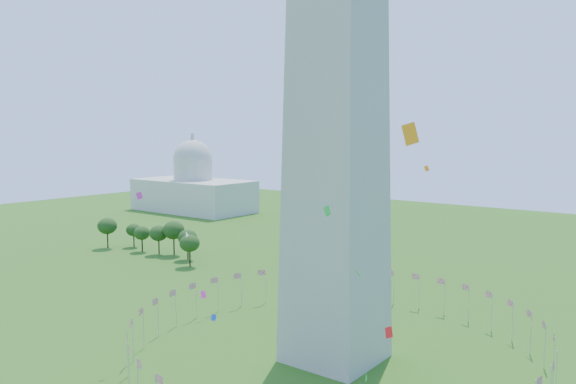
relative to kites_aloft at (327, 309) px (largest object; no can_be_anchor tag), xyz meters
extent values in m
cylinder|color=silver|center=(25.47, 31.12, -14.66)|extent=(0.24, 0.24, 9.00)
cylinder|color=silver|center=(23.67, 37.86, -14.66)|extent=(0.24, 0.24, 9.00)
cylinder|color=silver|center=(20.72, 44.18, -14.66)|extent=(0.24, 0.24, 9.00)
cylinder|color=silver|center=(16.72, 49.89, -14.66)|extent=(0.24, 0.24, 9.00)
cylinder|color=silver|center=(11.79, 54.82, -14.66)|extent=(0.24, 0.24, 9.00)
cylinder|color=silver|center=(6.08, 58.82, -14.66)|extent=(0.24, 0.24, 9.00)
cylinder|color=silver|center=(-0.24, 61.76, -14.66)|extent=(0.24, 0.24, 9.00)
cylinder|color=silver|center=(-6.97, 63.57, -14.66)|extent=(0.24, 0.24, 9.00)
cylinder|color=silver|center=(-13.92, 64.18, -14.66)|extent=(0.24, 0.24, 9.00)
cylinder|color=silver|center=(-20.86, 63.57, -14.66)|extent=(0.24, 0.24, 9.00)
cylinder|color=silver|center=(-27.60, 61.76, -14.66)|extent=(0.24, 0.24, 9.00)
cylinder|color=silver|center=(-33.92, 58.82, -14.66)|extent=(0.24, 0.24, 9.00)
cylinder|color=silver|center=(-39.63, 54.82, -14.66)|extent=(0.24, 0.24, 9.00)
cylinder|color=silver|center=(-44.56, 49.89, -14.66)|extent=(0.24, 0.24, 9.00)
cylinder|color=silver|center=(-48.56, 44.18, -14.66)|extent=(0.24, 0.24, 9.00)
cylinder|color=silver|center=(-51.51, 37.86, -14.66)|extent=(0.24, 0.24, 9.00)
cylinder|color=silver|center=(-53.31, 31.12, -14.66)|extent=(0.24, 0.24, 9.00)
cylinder|color=silver|center=(-53.92, 24.18, -14.66)|extent=(0.24, 0.24, 9.00)
cylinder|color=silver|center=(-53.31, 17.23, -14.66)|extent=(0.24, 0.24, 9.00)
cylinder|color=silver|center=(-51.51, 10.50, -14.66)|extent=(0.24, 0.24, 9.00)
cylinder|color=silver|center=(-48.56, 4.18, -14.66)|extent=(0.24, 0.24, 9.00)
cylinder|color=silver|center=(-44.56, -1.54, -14.66)|extent=(0.24, 0.24, 9.00)
cylinder|color=silver|center=(-39.63, -6.47, -14.66)|extent=(0.24, 0.24, 9.00)
cylinder|color=silver|center=(-33.92, -10.47, -14.66)|extent=(0.24, 0.24, 9.00)
plane|color=green|center=(3.93, 2.05, 5.58)|extent=(1.90, 2.59, 2.26)
plane|color=orange|center=(23.86, -23.72, 25.84)|extent=(2.04, 0.76, 2.16)
plane|color=#CC2699|center=(-47.40, 3.20, 13.31)|extent=(0.34, 1.66, 1.67)
plane|color=white|center=(-70.15, 36.37, -2.03)|extent=(0.95, 1.61, 1.78)
plane|color=blue|center=(-31.23, 7.54, -9.83)|extent=(1.41, 0.45, 1.36)
plane|color=green|center=(0.16, -0.33, 14.65)|extent=(1.73, 0.36, 1.73)
plane|color=orange|center=(3.48, 26.68, 19.58)|extent=(0.57, 1.10, 1.14)
plane|color=green|center=(1.07, 10.26, -14.16)|extent=(0.64, 1.50, 1.62)
plane|color=red|center=(6.54, 7.25, -4.32)|extent=(1.77, 0.51, 1.73)
plane|color=#CC2699|center=(-52.14, 24.93, -13.07)|extent=(1.08, 1.73, 1.69)
ellipsoid|color=#2B531B|center=(-143.13, 61.25, -13.32)|extent=(7.48, 7.48, 11.68)
ellipsoid|color=#2B531B|center=(-136.77, 68.85, -14.62)|extent=(5.82, 5.82, 9.09)
ellipsoid|color=#2B531B|center=(-127.02, 65.24, -14.38)|extent=(6.12, 6.12, 9.56)
ellipsoid|color=#2B531B|center=(-117.94, 65.79, -13.81)|extent=(6.85, 6.85, 10.70)
ellipsoid|color=#2B531B|center=(-112.80, 68.58, -12.92)|extent=(7.99, 7.99, 12.49)
ellipsoid|color=#2B531B|center=(-102.92, 66.39, -13.86)|extent=(6.79, 6.79, 10.60)
ellipsoid|color=#2B531B|center=(-94.73, 59.80, -13.82)|extent=(6.84, 6.84, 10.69)
camera|label=1|loc=(44.48, -67.63, 25.96)|focal=35.00mm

